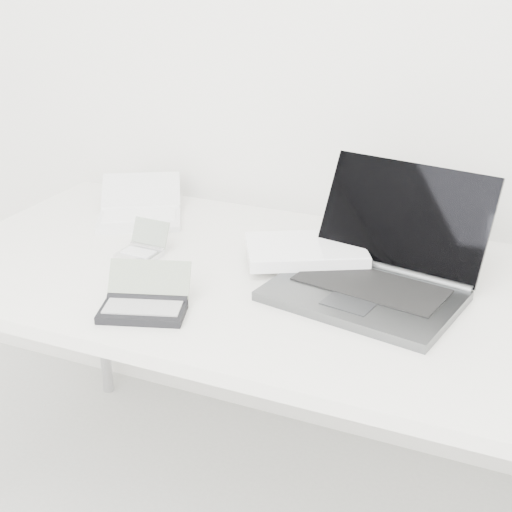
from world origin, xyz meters
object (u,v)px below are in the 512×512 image
at_px(netbook_open_white, 140,211).
at_px(laptop_large, 353,265).
at_px(desk, 275,295).
at_px(palmtop_charcoal, 145,303).

bearing_deg(netbook_open_white, laptop_large, -42.13).
relative_size(desk, laptop_large, 2.83).
xyz_separation_m(laptop_large, netbook_open_white, (-0.64, 0.15, -0.02)).
height_order(laptop_large, palmtop_charcoal, laptop_large).
bearing_deg(desk, laptop_large, 14.05).
bearing_deg(laptop_large, desk, -155.11).
bearing_deg(laptop_large, palmtop_charcoal, -128.37).
distance_m(laptop_large, netbook_open_white, 0.65).
distance_m(desk, palmtop_charcoal, 0.32).
relative_size(desk, netbook_open_white, 4.70).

